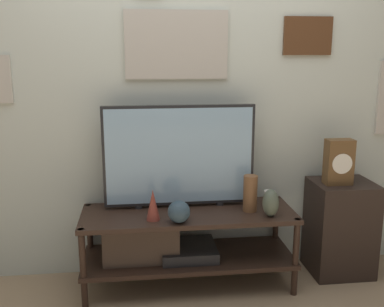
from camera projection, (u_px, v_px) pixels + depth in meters
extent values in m
plane|color=#997F60|center=(194.00, 307.00, 2.75)|extent=(12.00, 12.00, 0.00)
cube|color=beige|center=(183.00, 79.00, 3.00)|extent=(6.40, 0.06, 2.70)
cube|color=#B2ADA3|center=(177.00, 45.00, 2.90)|extent=(0.67, 0.02, 0.44)
cube|color=#B2BCC6|center=(177.00, 45.00, 2.90)|extent=(0.63, 0.01, 0.40)
cube|color=#4C2D19|center=(308.00, 36.00, 2.99)|extent=(0.33, 0.02, 0.25)
cube|color=white|center=(308.00, 36.00, 2.99)|extent=(0.30, 0.01, 0.21)
cube|color=black|center=(188.00, 214.00, 2.91)|extent=(1.37, 0.48, 0.03)
cube|color=black|center=(188.00, 257.00, 2.97)|extent=(1.37, 0.48, 0.03)
cylinder|color=black|center=(83.00, 269.00, 2.68)|extent=(0.04, 0.04, 0.51)
cylinder|color=black|center=(296.00, 257.00, 2.83)|extent=(0.04, 0.04, 0.51)
cylinder|color=black|center=(90.00, 240.00, 3.09)|extent=(0.04, 0.04, 0.51)
cylinder|color=black|center=(275.00, 231.00, 3.24)|extent=(0.04, 0.04, 0.51)
cube|color=black|center=(188.00, 250.00, 2.96)|extent=(0.36, 0.34, 0.07)
cube|color=#47382D|center=(141.00, 241.00, 2.91)|extent=(0.48, 0.27, 0.23)
cylinder|color=black|center=(139.00, 207.00, 2.97)|extent=(0.05, 0.05, 0.02)
cylinder|color=black|center=(220.00, 203.00, 3.03)|extent=(0.05, 0.05, 0.02)
cube|color=black|center=(179.00, 156.00, 2.92)|extent=(0.99, 0.04, 0.66)
cube|color=#8CB2D1|center=(180.00, 156.00, 2.91)|extent=(0.95, 0.01, 0.62)
cone|color=brown|center=(153.00, 205.00, 2.75)|extent=(0.09, 0.09, 0.19)
sphere|color=#2D4251|center=(179.00, 212.00, 2.71)|extent=(0.14, 0.14, 0.14)
ellipsoid|color=#4C5647|center=(271.00, 203.00, 2.80)|extent=(0.10, 0.12, 0.18)
cylinder|color=brown|center=(250.00, 193.00, 2.90)|extent=(0.09, 0.09, 0.24)
cylinder|color=silver|center=(270.00, 199.00, 2.98)|extent=(0.08, 0.08, 0.11)
cube|color=black|center=(340.00, 227.00, 3.13)|extent=(0.41, 0.36, 0.66)
cube|color=brown|center=(339.00, 162.00, 2.98)|extent=(0.18, 0.10, 0.30)
cylinder|color=white|center=(342.00, 164.00, 2.93)|extent=(0.14, 0.01, 0.14)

